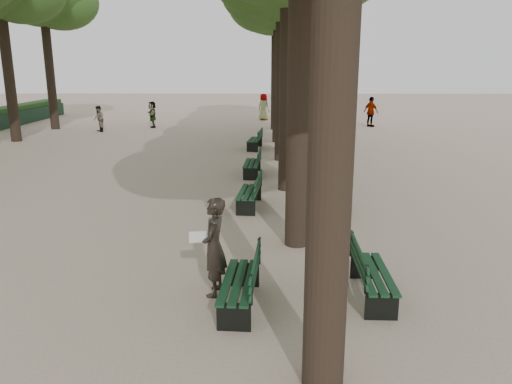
{
  "coord_description": "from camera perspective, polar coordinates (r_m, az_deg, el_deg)",
  "views": [
    {
      "loc": [
        0.74,
        -7.49,
        3.91
      ],
      "look_at": [
        0.6,
        3.0,
        1.2
      ],
      "focal_mm": 35.0,
      "sensor_mm": 36.0,
      "label": 1
    }
  ],
  "objects": [
    {
      "name": "pedestrian_c",
      "position": [
        32.65,
        13.01,
        8.92
      ],
      "size": [
        0.96,
        1.11,
        1.88
      ],
      "primitive_type": "imported",
      "rotation": [
        0.0,
        0.0,
        2.21
      ],
      "color": "#262628",
      "rests_on": "ground"
    },
    {
      "name": "bench_left_3",
      "position": [
        23.48,
        -0.17,
        5.58
      ],
      "size": [
        0.77,
        1.85,
        0.92
      ],
      "color": "black",
      "rests_on": "ground"
    },
    {
      "name": "bench_right_3",
      "position": [
        23.83,
        5.33,
        5.65
      ],
      "size": [
        0.76,
        1.85,
        0.92
      ],
      "color": "black",
      "rests_on": "ground"
    },
    {
      "name": "bench_right_2",
      "position": [
        18.4,
        6.66,
        2.99
      ],
      "size": [
        0.59,
        1.81,
        0.92
      ],
      "color": "black",
      "rests_on": "ground"
    },
    {
      "name": "bench_left_0",
      "position": [
        8.37,
        -1.9,
        -11.28
      ],
      "size": [
        0.69,
        1.84,
        0.92
      ],
      "color": "black",
      "rests_on": "ground"
    },
    {
      "name": "pedestrian_b",
      "position": [
        34.94,
        9.03,
        9.17
      ],
      "size": [
        0.82,
        1.0,
        1.55
      ],
      "primitive_type": "imported",
      "rotation": [
        0.0,
        0.0,
        5.32
      ],
      "color": "#262628",
      "rests_on": "ground"
    },
    {
      "name": "pedestrian_e",
      "position": [
        32.11,
        -11.76,
        8.66
      ],
      "size": [
        0.77,
        1.54,
        1.63
      ],
      "primitive_type": "imported",
      "rotation": [
        0.0,
        0.0,
        5.02
      ],
      "color": "#262628",
      "rests_on": "ground"
    },
    {
      "name": "pedestrian_a",
      "position": [
        30.8,
        -17.51,
        7.97
      ],
      "size": [
        0.69,
        0.78,
        1.53
      ],
      "primitive_type": "imported",
      "rotation": [
        0.0,
        0.0,
        5.35
      ],
      "color": "#262628",
      "rests_on": "ground"
    },
    {
      "name": "ground",
      "position": [
        8.48,
        -4.44,
        -13.02
      ],
      "size": [
        120.0,
        120.0,
        0.0
      ],
      "primitive_type": "plane",
      "color": "tan",
      "rests_on": "ground"
    },
    {
      "name": "bench_right_0",
      "position": [
        8.9,
        13.19,
        -10.05
      ],
      "size": [
        0.62,
        1.81,
        0.92
      ],
      "color": "black",
      "rests_on": "ground"
    },
    {
      "name": "man_with_map",
      "position": [
        8.6,
        -4.83,
        -6.28
      ],
      "size": [
        0.66,
        0.74,
        1.74
      ],
      "color": "black",
      "rests_on": "ground"
    },
    {
      "name": "bench_left_2",
      "position": [
        17.9,
        -0.45,
        2.77
      ],
      "size": [
        0.66,
        1.83,
        0.92
      ],
      "color": "black",
      "rests_on": "ground"
    },
    {
      "name": "bench_left_1",
      "position": [
        13.89,
        -0.81,
        -0.7
      ],
      "size": [
        0.74,
        1.85,
        0.92
      ],
      "color": "black",
      "rests_on": "ground"
    },
    {
      "name": "pedestrian_d",
      "position": [
        35.72,
        0.86,
        9.7
      ],
      "size": [
        0.95,
        0.84,
        1.85
      ],
      "primitive_type": "imported",
      "rotation": [
        0.0,
        0.0,
        2.51
      ],
      "color": "#262628",
      "rests_on": "ground"
    },
    {
      "name": "bench_right_1",
      "position": [
        14.04,
        8.49,
        -0.69
      ],
      "size": [
        0.7,
        1.84,
        0.92
      ],
      "color": "black",
      "rests_on": "ground"
    }
  ]
}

